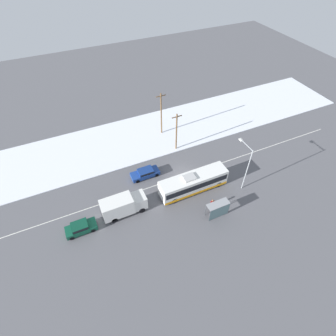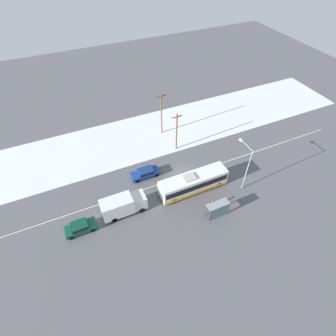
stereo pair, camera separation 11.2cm
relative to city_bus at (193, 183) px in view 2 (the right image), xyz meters
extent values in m
plane|color=#56565B|center=(0.06, 3.10, -1.55)|extent=(120.00, 120.00, 0.00)
cube|color=silver|center=(0.06, 15.39, -1.49)|extent=(80.00, 13.19, 0.12)
cube|color=silver|center=(0.06, 3.10, -1.55)|extent=(60.00, 0.12, 0.00)
cube|color=white|center=(0.00, 0.00, 0.05)|extent=(10.54, 2.55, 2.65)
cube|color=black|center=(0.00, 0.00, 0.37)|extent=(10.11, 2.57, 1.01)
cube|color=orange|center=(0.00, 0.00, -1.03)|extent=(10.43, 2.57, 0.48)
cube|color=#B2B2B2|center=(-0.79, 0.00, 1.50)|extent=(1.80, 1.40, 0.24)
cylinder|color=black|center=(3.87, -1.13, -1.05)|extent=(1.00, 0.28, 1.00)
cylinder|color=black|center=(3.87, 1.14, -1.05)|extent=(1.00, 0.28, 1.00)
cylinder|color=black|center=(-3.66, -1.13, -1.05)|extent=(1.00, 0.28, 1.00)
cylinder|color=black|center=(-3.66, 1.14, -1.05)|extent=(1.00, 0.28, 1.00)
cube|color=silver|center=(-11.70, 0.28, 0.23)|extent=(4.36, 2.30, 2.56)
cube|color=silver|center=(-8.57, 0.28, -0.06)|extent=(1.90, 2.18, 2.00)
cube|color=black|center=(-7.64, 0.28, 0.34)|extent=(0.06, 1.96, 0.88)
cylinder|color=black|center=(-8.57, -0.74, -1.10)|extent=(0.90, 0.26, 0.90)
cylinder|color=black|center=(-8.57, 1.30, -1.10)|extent=(0.90, 0.26, 0.90)
cylinder|color=black|center=(-12.58, -0.74, -1.10)|extent=(0.90, 0.26, 0.90)
cylinder|color=black|center=(-12.58, 1.30, -1.10)|extent=(0.90, 0.26, 0.90)
cube|color=navy|center=(-5.67, 5.61, -0.97)|extent=(4.56, 1.80, 0.71)
cube|color=navy|center=(-5.55, 5.61, -0.39)|extent=(2.37, 1.66, 0.45)
cube|color=black|center=(-5.55, 5.61, -0.38)|extent=(2.18, 1.69, 0.36)
cylinder|color=black|center=(-7.25, 4.82, -1.23)|extent=(0.64, 0.22, 0.64)
cylinder|color=black|center=(-7.25, 6.40, -1.23)|extent=(0.64, 0.22, 0.64)
cylinder|color=black|center=(-3.99, 4.82, -1.23)|extent=(0.64, 0.22, 0.64)
cylinder|color=black|center=(-3.99, 6.40, -1.23)|extent=(0.64, 0.22, 0.64)
cube|color=#0F4733|center=(-16.97, -0.20, -0.97)|extent=(4.08, 1.80, 0.71)
cube|color=#0D3C2B|center=(-17.07, -0.20, -0.34)|extent=(2.12, 1.66, 0.55)
cube|color=black|center=(-17.07, -0.20, -0.33)|extent=(1.95, 1.69, 0.44)
cylinder|color=black|center=(-15.63, -0.99, -1.23)|extent=(0.64, 0.22, 0.64)
cylinder|color=black|center=(-15.63, 0.59, -1.23)|extent=(0.64, 0.22, 0.64)
cylinder|color=black|center=(-18.41, -0.99, -1.23)|extent=(0.64, 0.22, 0.64)
cylinder|color=black|center=(-18.41, 0.59, -1.23)|extent=(0.64, 0.22, 0.64)
cylinder|color=#23232D|center=(0.74, -4.13, -1.15)|extent=(0.12, 0.12, 0.81)
cylinder|color=#23232D|center=(0.99, -4.13, -1.15)|extent=(0.12, 0.12, 0.81)
cube|color=maroon|center=(0.87, -4.13, -0.41)|extent=(0.42, 0.23, 0.67)
sphere|color=#8E6647|center=(0.87, -4.13, 0.06)|extent=(0.28, 0.28, 0.28)
cylinder|color=maroon|center=(0.60, -4.13, -0.44)|extent=(0.11, 0.11, 0.63)
cylinder|color=maroon|center=(1.13, -4.13, -0.44)|extent=(0.11, 0.11, 0.63)
cube|color=gray|center=(0.84, -5.42, 0.82)|extent=(3.19, 1.20, 0.06)
cube|color=slate|center=(0.84, -6.00, -0.35)|extent=(3.06, 0.04, 2.16)
cylinder|color=#474C51|center=(-0.71, -4.86, -0.38)|extent=(0.08, 0.08, 2.34)
cylinder|color=#474C51|center=(2.40, -4.86, -0.38)|extent=(0.08, 0.08, 2.34)
cylinder|color=#474C51|center=(-0.71, -5.98, -0.38)|extent=(0.08, 0.08, 2.34)
cylinder|color=#474C51|center=(2.40, -5.98, -0.38)|extent=(0.08, 0.08, 2.34)
cylinder|color=#9EA3A8|center=(7.03, -2.89, 2.35)|extent=(0.14, 0.14, 7.79)
cylinder|color=#9EA3A8|center=(7.03, -1.54, 6.09)|extent=(0.10, 2.70, 0.10)
cube|color=silver|center=(7.03, -0.19, 6.02)|extent=(0.36, 0.60, 0.16)
cylinder|color=brown|center=(1.76, 9.60, 2.13)|extent=(0.24, 0.24, 7.35)
cube|color=brown|center=(1.76, 9.60, 5.30)|extent=(1.80, 0.12, 0.12)
cylinder|color=brown|center=(1.27, 14.92, 2.65)|extent=(0.24, 0.24, 8.40)
cube|color=brown|center=(1.27, 14.92, 6.35)|extent=(1.80, 0.12, 0.12)
camera|label=1|loc=(-14.23, -22.07, 29.51)|focal=28.00mm
camera|label=2|loc=(-14.13, -22.11, 29.51)|focal=28.00mm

